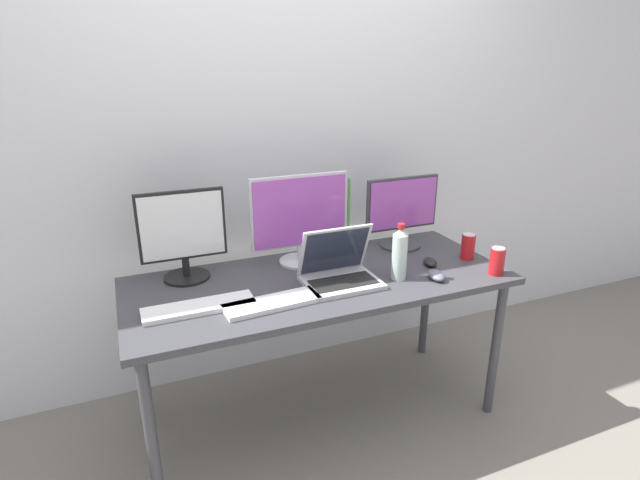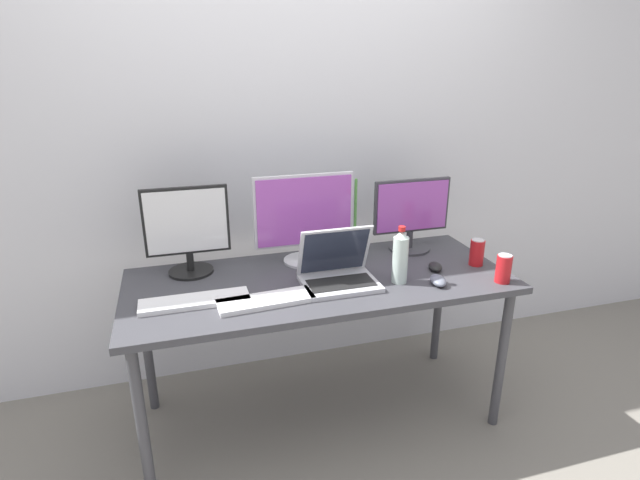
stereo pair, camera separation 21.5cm
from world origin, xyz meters
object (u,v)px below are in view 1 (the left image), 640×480
(laptop_silver, at_px, (339,270))
(bamboo_vase, at_px, (348,237))
(work_desk, at_px, (320,291))
(keyboard_aux, at_px, (272,303))
(soda_can_by_laptop, at_px, (468,246))
(monitor_right, at_px, (402,211))
(mouse_by_keyboard, at_px, (436,275))
(water_bottle, at_px, (400,254))
(soda_can_near_keyboard, at_px, (497,261))
(monitor_center, at_px, (300,217))
(monitor_left, at_px, (183,234))
(mouse_by_laptop, at_px, (430,262))
(keyboard_main, at_px, (199,307))

(laptop_silver, height_order, bamboo_vase, bamboo_vase)
(work_desk, relative_size, laptop_silver, 5.29)
(keyboard_aux, bearing_deg, work_desk, 27.54)
(work_desk, height_order, soda_can_by_laptop, soda_can_by_laptop)
(monitor_right, relative_size, mouse_by_keyboard, 3.62)
(monitor_right, xyz_separation_m, water_bottle, (-0.22, -0.35, -0.07))
(mouse_by_keyboard, relative_size, water_bottle, 0.43)
(soda_can_near_keyboard, bearing_deg, monitor_center, 148.70)
(monitor_left, distance_m, keyboard_aux, 0.52)
(keyboard_aux, distance_m, soda_can_near_keyboard, 1.03)
(monitor_center, bearing_deg, keyboard_aux, -124.70)
(keyboard_aux, bearing_deg, monitor_left, 120.45)
(keyboard_aux, relative_size, water_bottle, 1.50)
(mouse_by_keyboard, xyz_separation_m, mouse_by_laptop, (0.07, 0.15, -0.00))
(mouse_by_laptop, height_order, water_bottle, water_bottle)
(soda_can_near_keyboard, bearing_deg, monitor_left, 159.39)
(monitor_left, height_order, bamboo_vase, monitor_left)
(work_desk, xyz_separation_m, mouse_by_laptop, (0.54, -0.06, 0.08))
(monitor_center, height_order, keyboard_aux, monitor_center)
(laptop_silver, xyz_separation_m, mouse_by_keyboard, (0.41, -0.14, -0.04))
(work_desk, bearing_deg, monitor_left, 157.59)
(mouse_by_keyboard, relative_size, bamboo_vase, 0.29)
(water_bottle, bearing_deg, mouse_by_laptop, 18.65)
(monitor_right, xyz_separation_m, bamboo_vase, (-0.29, 0.02, -0.11))
(monitor_right, distance_m, soda_can_near_keyboard, 0.54)
(mouse_by_keyboard, bearing_deg, mouse_by_laptop, 75.95)
(monitor_left, height_order, mouse_by_keyboard, monitor_left)
(keyboard_main, height_order, bamboo_vase, bamboo_vase)
(soda_can_by_laptop, bearing_deg, monitor_center, 160.87)
(work_desk, distance_m, soda_can_near_keyboard, 0.81)
(keyboard_main, height_order, mouse_by_keyboard, mouse_by_keyboard)
(monitor_center, xyz_separation_m, soda_can_near_keyboard, (0.77, -0.47, -0.16))
(keyboard_main, relative_size, soda_can_by_laptop, 3.42)
(keyboard_aux, distance_m, mouse_by_keyboard, 0.74)
(laptop_silver, bearing_deg, work_desk, 129.51)
(keyboard_aux, bearing_deg, monitor_right, 21.03)
(laptop_silver, bearing_deg, monitor_center, 105.24)
(monitor_center, bearing_deg, monitor_right, 0.84)
(work_desk, height_order, water_bottle, water_bottle)
(monitor_left, bearing_deg, work_desk, -22.41)
(mouse_by_laptop, xyz_separation_m, soda_can_by_laptop, (0.21, 0.00, 0.05))
(soda_can_near_keyboard, xyz_separation_m, bamboo_vase, (-0.51, 0.49, 0.02))
(keyboard_main, xyz_separation_m, keyboard_aux, (0.27, -0.08, 0.00))
(monitor_right, distance_m, mouse_by_laptop, 0.33)
(monitor_center, bearing_deg, laptop_silver, -74.76)
(mouse_by_keyboard, distance_m, mouse_by_laptop, 0.16)
(monitor_center, bearing_deg, water_bottle, -45.43)
(laptop_silver, xyz_separation_m, water_bottle, (0.26, -0.06, 0.06))
(monitor_center, xyz_separation_m, soda_can_by_laptop, (0.77, -0.27, -0.16))
(laptop_silver, height_order, keyboard_aux, laptop_silver)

